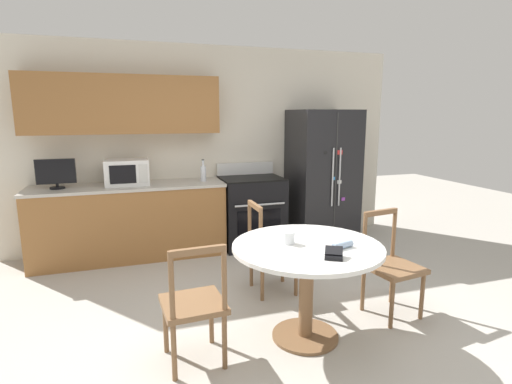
% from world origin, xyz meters
% --- Properties ---
extents(ground_plane, '(14.00, 14.00, 0.00)m').
position_xyz_m(ground_plane, '(0.00, 0.00, 0.00)').
color(ground_plane, '#B2ADA3').
extents(back_wall, '(5.20, 0.44, 2.60)m').
position_xyz_m(back_wall, '(-0.30, 2.59, 1.45)').
color(back_wall, silver).
rests_on(back_wall, ground_plane).
extents(kitchen_counter, '(2.26, 0.64, 0.90)m').
position_xyz_m(kitchen_counter, '(-1.08, 2.29, 0.45)').
color(kitchen_counter, '#936033').
rests_on(kitchen_counter, ground_plane).
extents(refrigerator, '(0.83, 0.76, 1.79)m').
position_xyz_m(refrigerator, '(1.45, 2.21, 0.89)').
color(refrigerator, black).
rests_on(refrigerator, ground_plane).
extents(oven_range, '(0.79, 0.68, 1.08)m').
position_xyz_m(oven_range, '(0.45, 2.26, 0.47)').
color(oven_range, black).
rests_on(oven_range, ground_plane).
extents(microwave, '(0.50, 0.36, 0.30)m').
position_xyz_m(microwave, '(-1.09, 2.31, 1.05)').
color(microwave, white).
rests_on(microwave, kitchen_counter).
extents(countertop_tv, '(0.41, 0.16, 0.34)m').
position_xyz_m(countertop_tv, '(-1.85, 2.28, 1.08)').
color(countertop_tv, black).
rests_on(countertop_tv, kitchen_counter).
extents(counter_bottle, '(0.07, 0.07, 0.28)m').
position_xyz_m(counter_bottle, '(-0.18, 2.28, 1.00)').
color(counter_bottle, silver).
rests_on(counter_bottle, kitchen_counter).
extents(dining_table, '(1.14, 1.14, 0.76)m').
position_xyz_m(dining_table, '(0.17, -0.03, 0.60)').
color(dining_table, white).
rests_on(dining_table, ground_plane).
extents(dining_chair_right, '(0.48, 0.48, 0.90)m').
position_xyz_m(dining_chair_right, '(1.04, 0.10, 0.43)').
color(dining_chair_right, brown).
rests_on(dining_chair_right, ground_plane).
extents(dining_chair_left, '(0.44, 0.44, 0.90)m').
position_xyz_m(dining_chair_left, '(-0.70, -0.08, 0.43)').
color(dining_chair_left, brown).
rests_on(dining_chair_left, ground_plane).
extents(dining_chair_far, '(0.42, 0.42, 0.90)m').
position_xyz_m(dining_chair_far, '(0.20, 0.85, 0.43)').
color(dining_chair_far, brown).
rests_on(dining_chair_far, ground_plane).
extents(candle_glass, '(0.10, 0.10, 0.09)m').
position_xyz_m(candle_glass, '(0.05, 0.04, 0.80)').
color(candle_glass, silver).
rests_on(candle_glass, dining_table).
extents(folded_napkin, '(0.18, 0.10, 0.05)m').
position_xyz_m(folded_napkin, '(0.38, -0.18, 0.79)').
color(folded_napkin, '#A3BCDB').
rests_on(folded_napkin, dining_table).
extents(wallet, '(0.17, 0.17, 0.07)m').
position_xyz_m(wallet, '(0.22, -0.34, 0.79)').
color(wallet, black).
rests_on(wallet, dining_table).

